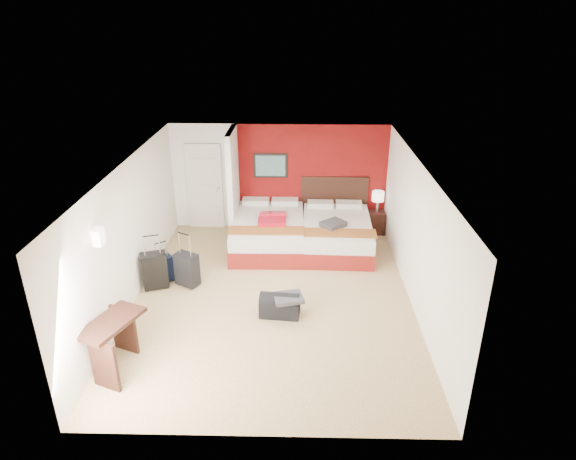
{
  "coord_description": "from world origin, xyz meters",
  "views": [
    {
      "loc": [
        0.46,
        -7.81,
        4.86
      ],
      "look_at": [
        0.26,
        0.8,
        1.0
      ],
      "focal_mm": 30.92,
      "sensor_mm": 36.0,
      "label": 1
    }
  ],
  "objects_px": {
    "bed_right": "(336,235)",
    "suitcase_charcoal": "(187,271)",
    "bed_left": "(268,232)",
    "desk": "(115,345)",
    "nightstand": "(376,222)",
    "red_suitcase_open": "(273,218)",
    "suitcase_black": "(155,272)",
    "duffel_bag": "(280,306)",
    "table_lamp": "(378,202)",
    "suitcase_navy": "(163,270)"
  },
  "relations": [
    {
      "from": "suitcase_charcoal",
      "to": "suitcase_black",
      "type": "bearing_deg",
      "value": -140.76
    },
    {
      "from": "desk",
      "to": "bed_right",
      "type": "bearing_deg",
      "value": 72.2
    },
    {
      "from": "bed_right",
      "to": "suitcase_black",
      "type": "bearing_deg",
      "value": -151.12
    },
    {
      "from": "bed_right",
      "to": "suitcase_black",
      "type": "xyz_separation_m",
      "value": [
        -3.52,
        -1.8,
        0.02
      ]
    },
    {
      "from": "red_suitcase_open",
      "to": "suitcase_navy",
      "type": "bearing_deg",
      "value": -145.46
    },
    {
      "from": "table_lamp",
      "to": "duffel_bag",
      "type": "relative_size",
      "value": 0.73
    },
    {
      "from": "suitcase_charcoal",
      "to": "desk",
      "type": "bearing_deg",
      "value": -73.69
    },
    {
      "from": "nightstand",
      "to": "desk",
      "type": "height_order",
      "value": "desk"
    },
    {
      "from": "suitcase_black",
      "to": "suitcase_navy",
      "type": "xyz_separation_m",
      "value": [
        0.1,
        0.2,
        -0.09
      ]
    },
    {
      "from": "nightstand",
      "to": "duffel_bag",
      "type": "xyz_separation_m",
      "value": [
        -2.13,
        -3.5,
        -0.09
      ]
    },
    {
      "from": "bed_right",
      "to": "duffel_bag",
      "type": "relative_size",
      "value": 3.14
    },
    {
      "from": "red_suitcase_open",
      "to": "suitcase_charcoal",
      "type": "relative_size",
      "value": 1.29
    },
    {
      "from": "bed_right",
      "to": "suitcase_charcoal",
      "type": "relative_size",
      "value": 3.4
    },
    {
      "from": "bed_left",
      "to": "suitcase_charcoal",
      "type": "relative_size",
      "value": 3.53
    },
    {
      "from": "bed_right",
      "to": "table_lamp",
      "type": "xyz_separation_m",
      "value": [
        0.99,
        0.84,
        0.46
      ]
    },
    {
      "from": "bed_left",
      "to": "duffel_bag",
      "type": "relative_size",
      "value": 3.26
    },
    {
      "from": "bed_left",
      "to": "nightstand",
      "type": "relative_size",
      "value": 4.19
    },
    {
      "from": "bed_left",
      "to": "suitcase_black",
      "type": "bearing_deg",
      "value": -138.05
    },
    {
      "from": "red_suitcase_open",
      "to": "suitcase_black",
      "type": "relative_size",
      "value": 1.18
    },
    {
      "from": "nightstand",
      "to": "duffel_bag",
      "type": "relative_size",
      "value": 0.78
    },
    {
      "from": "bed_left",
      "to": "duffel_bag",
      "type": "height_order",
      "value": "bed_left"
    },
    {
      "from": "table_lamp",
      "to": "desk",
      "type": "relative_size",
      "value": 0.5
    },
    {
      "from": "table_lamp",
      "to": "suitcase_navy",
      "type": "bearing_deg",
      "value": -151.15
    },
    {
      "from": "suitcase_black",
      "to": "desk",
      "type": "xyz_separation_m",
      "value": [
        0.04,
        -2.31,
        0.07
      ]
    },
    {
      "from": "bed_left",
      "to": "desk",
      "type": "xyz_separation_m",
      "value": [
        -1.99,
        -4.16,
        0.08
      ]
    },
    {
      "from": "suitcase_charcoal",
      "to": "bed_right",
      "type": "bearing_deg",
      "value": 58.87
    },
    {
      "from": "bed_right",
      "to": "suitcase_black",
      "type": "height_order",
      "value": "suitcase_black"
    },
    {
      "from": "bed_left",
      "to": "suitcase_navy",
      "type": "distance_m",
      "value": 2.54
    },
    {
      "from": "suitcase_navy",
      "to": "desk",
      "type": "bearing_deg",
      "value": -129.26
    },
    {
      "from": "table_lamp",
      "to": "duffel_bag",
      "type": "distance_m",
      "value": 4.15
    },
    {
      "from": "duffel_bag",
      "to": "suitcase_navy",
      "type": "bearing_deg",
      "value": 160.44
    },
    {
      "from": "nightstand",
      "to": "red_suitcase_open",
      "type": "bearing_deg",
      "value": -160.9
    },
    {
      "from": "suitcase_navy",
      "to": "suitcase_black",
      "type": "bearing_deg",
      "value": -153.6
    },
    {
      "from": "red_suitcase_open",
      "to": "duffel_bag",
      "type": "distance_m",
      "value": 2.69
    },
    {
      "from": "desk",
      "to": "suitcase_navy",
      "type": "bearing_deg",
      "value": 111.25
    },
    {
      "from": "suitcase_black",
      "to": "nightstand",
      "type": "bearing_deg",
      "value": 10.85
    },
    {
      "from": "bed_right",
      "to": "suitcase_black",
      "type": "relative_size",
      "value": 3.11
    },
    {
      "from": "suitcase_charcoal",
      "to": "duffel_bag",
      "type": "bearing_deg",
      "value": 0.54
    },
    {
      "from": "suitcase_black",
      "to": "duffel_bag",
      "type": "relative_size",
      "value": 1.01
    },
    {
      "from": "duffel_bag",
      "to": "suitcase_charcoal",
      "type": "bearing_deg",
      "value": 157.16
    },
    {
      "from": "bed_left",
      "to": "desk",
      "type": "bearing_deg",
      "value": -115.98
    },
    {
      "from": "table_lamp",
      "to": "duffel_bag",
      "type": "bearing_deg",
      "value": -121.32
    },
    {
      "from": "nightstand",
      "to": "suitcase_black",
      "type": "distance_m",
      "value": 5.23
    },
    {
      "from": "nightstand",
      "to": "suitcase_charcoal",
      "type": "height_order",
      "value": "suitcase_charcoal"
    },
    {
      "from": "bed_left",
      "to": "nightstand",
      "type": "xyz_separation_m",
      "value": [
        2.49,
        0.79,
        -0.07
      ]
    },
    {
      "from": "nightstand",
      "to": "bed_left",
      "type": "bearing_deg",
      "value": -163.73
    },
    {
      "from": "nightstand",
      "to": "duffel_bag",
      "type": "distance_m",
      "value": 4.1
    },
    {
      "from": "suitcase_black",
      "to": "bed_right",
      "type": "bearing_deg",
      "value": 7.56
    },
    {
      "from": "red_suitcase_open",
      "to": "table_lamp",
      "type": "bearing_deg",
      "value": 17.57
    },
    {
      "from": "table_lamp",
      "to": "duffel_bag",
      "type": "xyz_separation_m",
      "value": [
        -2.13,
        -3.5,
        -0.61
      ]
    }
  ]
}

